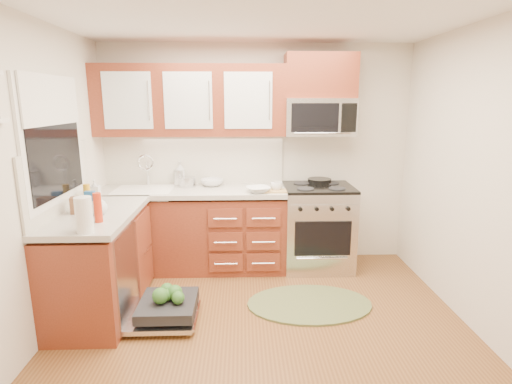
{
  "coord_description": "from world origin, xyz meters",
  "views": [
    {
      "loc": [
        -0.17,
        -2.87,
        1.87
      ],
      "look_at": [
        -0.04,
        0.85,
        1.02
      ],
      "focal_mm": 28.0,
      "sensor_mm": 36.0,
      "label": 1
    }
  ],
  "objects_px": {
    "upper_cabinets": "(190,101)",
    "rug": "(309,304)",
    "skillet": "(319,181)",
    "stock_pot": "(187,182)",
    "dishwasher": "(164,310)",
    "microwave": "(319,117)",
    "bowl_a": "(258,190)",
    "range": "(317,227)",
    "paper_towel_roll": "(84,215)",
    "sink": "(144,201)",
    "bowl_b": "(212,182)",
    "cup": "(277,186)",
    "cutting_board": "(275,191)"
  },
  "relations": [
    {
      "from": "upper_cabinets",
      "to": "rug",
      "type": "distance_m",
      "value": 2.44
    },
    {
      "from": "skillet",
      "to": "stock_pot",
      "type": "xyz_separation_m",
      "value": [
        -1.51,
        -0.04,
        0.0
      ]
    },
    {
      "from": "upper_cabinets",
      "to": "dishwasher",
      "type": "distance_m",
      "value": 2.19
    },
    {
      "from": "microwave",
      "to": "bowl_a",
      "type": "relative_size",
      "value": 3.09
    },
    {
      "from": "range",
      "to": "dishwasher",
      "type": "relative_size",
      "value": 1.36
    },
    {
      "from": "microwave",
      "to": "paper_towel_roll",
      "type": "height_order",
      "value": "microwave"
    },
    {
      "from": "dishwasher",
      "to": "rug",
      "type": "bearing_deg",
      "value": 9.86
    },
    {
      "from": "stock_pot",
      "to": "paper_towel_roll",
      "type": "relative_size",
      "value": 0.69
    },
    {
      "from": "paper_towel_roll",
      "to": "stock_pot",
      "type": "bearing_deg",
      "value": 71.08
    },
    {
      "from": "skillet",
      "to": "upper_cabinets",
      "type": "bearing_deg",
      "value": -179.12
    },
    {
      "from": "upper_cabinets",
      "to": "bowl_a",
      "type": "bearing_deg",
      "value": -24.17
    },
    {
      "from": "sink",
      "to": "stock_pot",
      "type": "distance_m",
      "value": 0.51
    },
    {
      "from": "range",
      "to": "skillet",
      "type": "distance_m",
      "value": 0.53
    },
    {
      "from": "upper_cabinets",
      "to": "bowl_a",
      "type": "height_order",
      "value": "upper_cabinets"
    },
    {
      "from": "range",
      "to": "microwave",
      "type": "xyz_separation_m",
      "value": [
        0.0,
        0.12,
        1.23
      ]
    },
    {
      "from": "bowl_b",
      "to": "dishwasher",
      "type": "bearing_deg",
      "value": -104.85
    },
    {
      "from": "bowl_b",
      "to": "rug",
      "type": "bearing_deg",
      "value": -47.87
    },
    {
      "from": "cup",
      "to": "paper_towel_roll",
      "type": "bearing_deg",
      "value": -138.98
    },
    {
      "from": "skillet",
      "to": "paper_towel_roll",
      "type": "relative_size",
      "value": 1.01
    },
    {
      "from": "dishwasher",
      "to": "range",
      "type": "bearing_deg",
      "value": 36.27
    },
    {
      "from": "microwave",
      "to": "paper_towel_roll",
      "type": "bearing_deg",
      "value": -142.02
    },
    {
      "from": "skillet",
      "to": "bowl_a",
      "type": "height_order",
      "value": "skillet"
    },
    {
      "from": "rug",
      "to": "stock_pot",
      "type": "distance_m",
      "value": 1.88
    },
    {
      "from": "upper_cabinets",
      "to": "paper_towel_roll",
      "type": "distance_m",
      "value": 1.89
    },
    {
      "from": "bowl_a",
      "to": "cup",
      "type": "xyz_separation_m",
      "value": [
        0.2,
        0.06,
        0.02
      ]
    },
    {
      "from": "range",
      "to": "microwave",
      "type": "bearing_deg",
      "value": 90.0
    },
    {
      "from": "stock_pot",
      "to": "skillet",
      "type": "bearing_deg",
      "value": 1.48
    },
    {
      "from": "dishwasher",
      "to": "stock_pot",
      "type": "distance_m",
      "value": 1.54
    },
    {
      "from": "upper_cabinets",
      "to": "bowl_b",
      "type": "bearing_deg",
      "value": 6.8
    },
    {
      "from": "range",
      "to": "paper_towel_roll",
      "type": "height_order",
      "value": "paper_towel_roll"
    },
    {
      "from": "stock_pot",
      "to": "cup",
      "type": "relative_size",
      "value": 1.43
    },
    {
      "from": "dishwasher",
      "to": "rug",
      "type": "xyz_separation_m",
      "value": [
        1.31,
        0.23,
        -0.09
      ]
    },
    {
      "from": "dishwasher",
      "to": "cutting_board",
      "type": "height_order",
      "value": "cutting_board"
    },
    {
      "from": "rug",
      "to": "bowl_a",
      "type": "xyz_separation_m",
      "value": [
        -0.45,
        0.72,
        0.95
      ]
    },
    {
      "from": "rug",
      "to": "cutting_board",
      "type": "distance_m",
      "value": 1.22
    },
    {
      "from": "bowl_b",
      "to": "upper_cabinets",
      "type": "bearing_deg",
      "value": -173.2
    },
    {
      "from": "microwave",
      "to": "sink",
      "type": "distance_m",
      "value": 2.13
    },
    {
      "from": "dishwasher",
      "to": "bowl_b",
      "type": "height_order",
      "value": "bowl_b"
    },
    {
      "from": "stock_pot",
      "to": "bowl_b",
      "type": "bearing_deg",
      "value": 8.65
    },
    {
      "from": "sink",
      "to": "skillet",
      "type": "distance_m",
      "value": 1.98
    },
    {
      "from": "upper_cabinets",
      "to": "microwave",
      "type": "distance_m",
      "value": 1.42
    },
    {
      "from": "sink",
      "to": "paper_towel_roll",
      "type": "height_order",
      "value": "paper_towel_roll"
    },
    {
      "from": "range",
      "to": "bowl_b",
      "type": "bearing_deg",
      "value": 171.9
    },
    {
      "from": "microwave",
      "to": "bowl_a",
      "type": "height_order",
      "value": "microwave"
    },
    {
      "from": "paper_towel_roll",
      "to": "rug",
      "type": "bearing_deg",
      "value": 17.08
    },
    {
      "from": "upper_cabinets",
      "to": "paper_towel_roll",
      "type": "xyz_separation_m",
      "value": [
        -0.61,
        -1.59,
        -0.82
      ]
    },
    {
      "from": "sink",
      "to": "bowl_b",
      "type": "bearing_deg",
      "value": 13.76
    },
    {
      "from": "microwave",
      "to": "stock_pot",
      "type": "relative_size",
      "value": 4.13
    },
    {
      "from": "skillet",
      "to": "bowl_a",
      "type": "bearing_deg",
      "value": -154.24
    },
    {
      "from": "dishwasher",
      "to": "bowl_b",
      "type": "relative_size",
      "value": 2.78
    }
  ]
}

